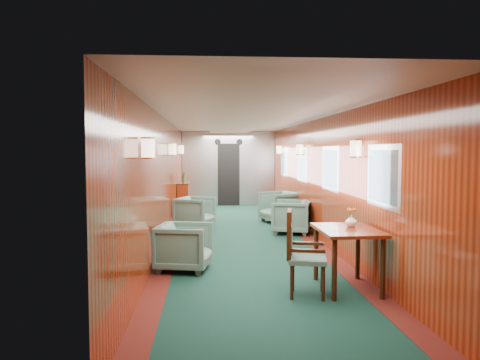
% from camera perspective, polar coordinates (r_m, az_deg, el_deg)
% --- Properties ---
extents(room, '(12.00, 12.10, 2.40)m').
position_cam_1_polar(room, '(9.20, 0.29, 2.76)').
color(room, '#0D3125').
rests_on(room, ground).
extents(bulkhead, '(2.98, 0.17, 2.39)m').
position_cam_1_polar(bulkhead, '(15.11, -1.41, 1.37)').
color(bulkhead, '#B3B5BA').
rests_on(bulkhead, ground).
extents(windows_right, '(0.02, 8.60, 0.80)m').
position_cam_1_polar(windows_right, '(9.67, 9.01, 1.66)').
color(windows_right, silver).
rests_on(windows_right, ground).
extents(wall_sconces, '(2.97, 7.97, 0.25)m').
position_cam_1_polar(wall_sconces, '(9.76, 0.04, 3.71)').
color(wall_sconces, '#FFF1C6').
rests_on(wall_sconces, ground).
extents(dining_table, '(0.74, 1.05, 0.78)m').
position_cam_1_polar(dining_table, '(6.14, 12.95, -6.94)').
color(dining_table, maroon).
rests_on(dining_table, ground).
extents(side_chair, '(0.55, 0.57, 1.05)m').
position_cam_1_polar(side_chair, '(5.80, 7.25, -8.40)').
color(side_chair, '#1D453D').
rests_on(side_chair, ground).
extents(credenza, '(0.32, 1.00, 1.18)m').
position_cam_1_polar(credenza, '(12.91, -6.89, -2.26)').
color(credenza, maroon).
rests_on(credenza, ground).
extents(flower_vase, '(0.16, 0.16, 0.15)m').
position_cam_1_polar(flower_vase, '(6.27, 13.39, -4.86)').
color(flower_vase, white).
rests_on(flower_vase, dining_table).
extents(armchair_left_near, '(0.89, 0.88, 0.69)m').
position_cam_1_polar(armchair_left_near, '(7.03, -6.81, -8.09)').
color(armchair_left_near, '#1D453D').
rests_on(armchair_left_near, ground).
extents(armchair_left_far, '(1.01, 0.99, 0.71)m').
position_cam_1_polar(armchair_left_far, '(10.80, -5.51, -3.94)').
color(armchair_left_far, '#1D453D').
rests_on(armchair_left_far, ground).
extents(armchair_right_near, '(0.99, 0.97, 0.72)m').
position_cam_1_polar(armchair_right_near, '(10.07, 6.28, -4.48)').
color(armchair_right_near, '#1D453D').
rests_on(armchair_right_near, ground).
extents(armchair_right_far, '(1.07, 1.06, 0.76)m').
position_cam_1_polar(armchair_right_far, '(11.59, 4.87, -3.29)').
color(armchair_right_far, '#1D453D').
rests_on(armchair_right_far, ground).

